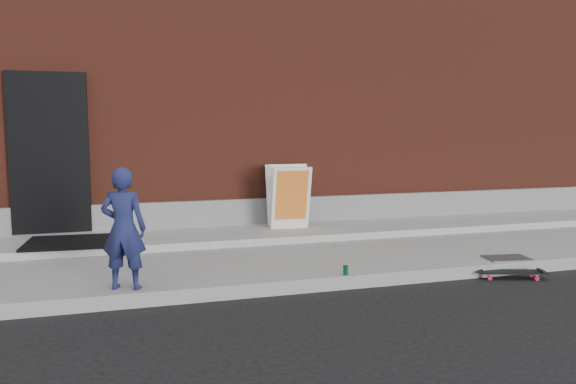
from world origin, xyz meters
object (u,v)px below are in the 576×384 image
object	(u,v)px
child	(124,228)
soda_can	(346,270)
skateboard	(511,272)
pizza_sign	(288,196)

from	to	relation	value
child	soda_can	xyz separation A→B (m)	(2.32, -0.15, -0.56)
child	skateboard	distance (m)	4.40
child	pizza_sign	size ratio (longest dim) A/B	1.28
pizza_sign	soda_can	distance (m)	2.54
pizza_sign	soda_can	world-z (taller)	pizza_sign
skateboard	pizza_sign	xyz separation A→B (m)	(-1.93, 2.65, 0.66)
pizza_sign	soda_can	xyz separation A→B (m)	(-0.09, -2.48, -0.53)
skateboard	soda_can	xyz separation A→B (m)	(-2.01, 0.17, 0.13)
pizza_sign	skateboard	bearing A→B (deg)	-53.96
soda_can	skateboard	bearing A→B (deg)	-4.82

